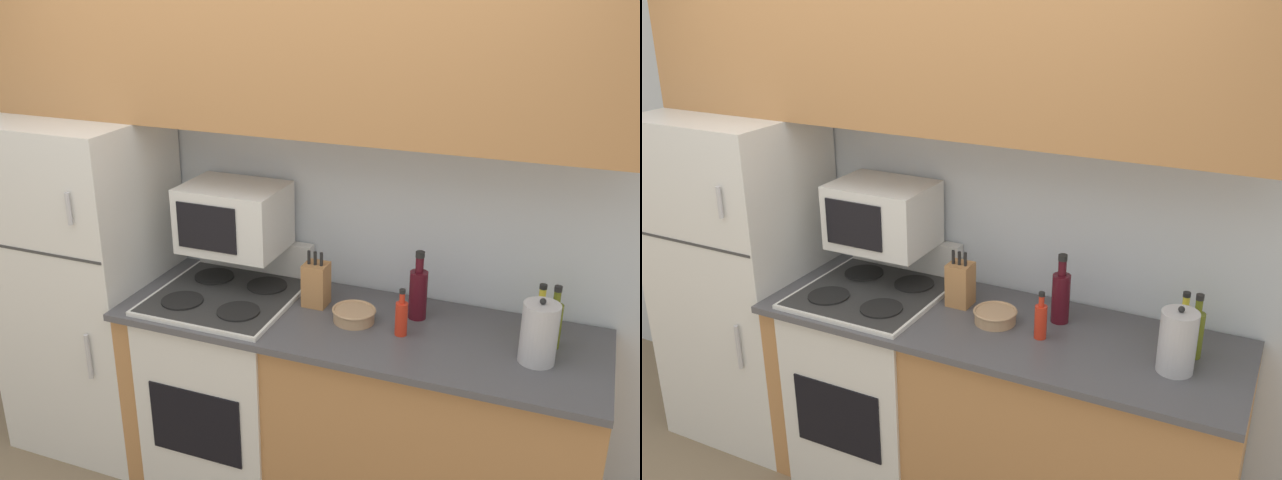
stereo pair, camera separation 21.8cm
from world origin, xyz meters
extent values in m
cube|color=silver|center=(0.00, 0.67, 1.27)|extent=(8.00, 0.05, 2.55)
cube|color=#B27A47|center=(0.37, 0.32, 0.44)|extent=(2.03, 0.63, 0.89)
cube|color=#4C4C51|center=(0.37, 0.30, 0.90)|extent=(2.03, 0.67, 0.03)
cube|color=silver|center=(-1.02, 0.32, 0.83)|extent=(0.73, 0.63, 1.67)
cube|color=#383838|center=(-1.02, 0.00, 1.13)|extent=(0.71, 0.01, 0.01)
cylinder|color=#B7B7BC|center=(-0.78, -0.01, 1.37)|extent=(0.02, 0.02, 0.14)
cylinder|color=#B7B7BC|center=(-0.78, -0.01, 0.67)|extent=(0.02, 0.02, 0.22)
cube|color=#B27A47|center=(0.00, 0.46, 2.02)|extent=(2.76, 0.36, 0.70)
cube|color=silver|center=(-0.25, 0.30, 0.47)|extent=(0.61, 0.63, 0.93)
cube|color=black|center=(-0.25, -0.02, 0.45)|extent=(0.44, 0.01, 0.34)
cube|color=#2D2D2D|center=(-0.25, 0.30, 0.93)|extent=(0.59, 0.61, 0.01)
cube|color=silver|center=(-0.25, 0.60, 1.01)|extent=(0.59, 0.06, 0.16)
cylinder|color=black|center=(-0.38, 0.16, 0.94)|extent=(0.18, 0.18, 0.01)
cylinder|color=black|center=(-0.11, 0.16, 0.94)|extent=(0.18, 0.18, 0.01)
cylinder|color=black|center=(-0.38, 0.44, 0.94)|extent=(0.18, 0.18, 0.01)
cylinder|color=black|center=(-0.11, 0.44, 0.94)|extent=(0.18, 0.18, 0.01)
cube|color=silver|center=(-0.26, 0.45, 1.25)|extent=(0.45, 0.33, 0.30)
cube|color=black|center=(-0.31, 0.28, 1.25)|extent=(0.29, 0.01, 0.21)
cube|color=#B27A47|center=(0.15, 0.39, 1.01)|extent=(0.10, 0.10, 0.19)
cylinder|color=black|center=(0.13, 0.38, 1.14)|extent=(0.01, 0.01, 0.06)
cylinder|color=black|center=(0.15, 0.38, 1.14)|extent=(0.01, 0.01, 0.06)
cylinder|color=black|center=(0.18, 0.38, 1.14)|extent=(0.01, 0.01, 0.06)
cylinder|color=tan|center=(0.36, 0.30, 0.94)|extent=(0.17, 0.17, 0.05)
torus|color=tan|center=(0.36, 0.30, 0.97)|extent=(0.19, 0.19, 0.01)
cylinder|color=red|center=(0.57, 0.27, 0.99)|extent=(0.05, 0.05, 0.14)
cylinder|color=red|center=(0.57, 0.27, 1.08)|extent=(0.02, 0.02, 0.04)
cylinder|color=black|center=(0.57, 0.27, 1.11)|extent=(0.02, 0.03, 0.02)
cylinder|color=#5B6619|center=(1.15, 0.39, 1.01)|extent=(0.06, 0.06, 0.18)
cylinder|color=#5B6619|center=(1.15, 0.39, 1.13)|extent=(0.03, 0.03, 0.06)
cylinder|color=black|center=(1.15, 0.39, 1.17)|extent=(0.03, 0.03, 0.02)
cylinder|color=#470F19|center=(0.60, 0.43, 1.02)|extent=(0.08, 0.08, 0.21)
cylinder|color=#470F19|center=(0.60, 0.43, 1.16)|extent=(0.03, 0.03, 0.07)
cylinder|color=black|center=(0.60, 0.43, 1.20)|extent=(0.04, 0.04, 0.02)
cylinder|color=gold|center=(1.09, 0.47, 0.99)|extent=(0.06, 0.06, 0.15)
cylinder|color=gold|center=(1.09, 0.47, 1.09)|extent=(0.03, 0.03, 0.05)
cylinder|color=black|center=(1.09, 0.47, 1.13)|extent=(0.03, 0.03, 0.02)
cylinder|color=#B7B7BC|center=(1.10, 0.25, 1.03)|extent=(0.14, 0.14, 0.24)
sphere|color=black|center=(1.10, 0.25, 1.17)|extent=(0.02, 0.02, 0.02)
camera|label=1|loc=(1.22, -2.21, 2.31)|focal=40.00mm
camera|label=2|loc=(1.42, -2.12, 2.31)|focal=40.00mm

